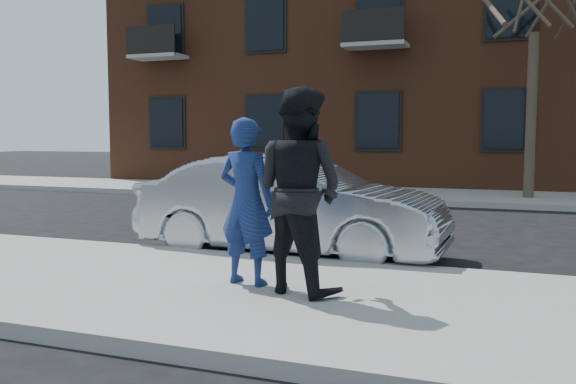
% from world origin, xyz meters
% --- Properties ---
extents(ground, '(100.00, 100.00, 0.00)m').
position_xyz_m(ground, '(0.00, 0.00, 0.00)').
color(ground, black).
rests_on(ground, ground).
extents(near_sidewalk, '(50.00, 3.50, 0.15)m').
position_xyz_m(near_sidewalk, '(0.00, -0.25, 0.07)').
color(near_sidewalk, gray).
rests_on(near_sidewalk, ground).
extents(near_curb, '(50.00, 0.10, 0.15)m').
position_xyz_m(near_curb, '(0.00, 1.55, 0.07)').
color(near_curb, '#999691').
rests_on(near_curb, ground).
extents(far_sidewalk, '(50.00, 3.50, 0.15)m').
position_xyz_m(far_sidewalk, '(0.00, 11.25, 0.07)').
color(far_sidewalk, gray).
rests_on(far_sidewalk, ground).
extents(far_curb, '(50.00, 0.10, 0.15)m').
position_xyz_m(far_curb, '(0.00, 9.45, 0.07)').
color(far_curb, '#999691').
rests_on(far_curb, ground).
extents(apartment_building, '(24.30, 10.30, 12.30)m').
position_xyz_m(apartment_building, '(2.00, 18.00, 6.16)').
color(apartment_building, brown).
rests_on(apartment_building, ground).
extents(silver_sedan, '(4.50, 1.69, 1.47)m').
position_xyz_m(silver_sedan, '(1.15, 2.30, 0.73)').
color(silver_sedan, '#999BA3').
rests_on(silver_sedan, ground).
extents(man_hoodie, '(0.70, 0.55, 1.78)m').
position_xyz_m(man_hoodie, '(1.50, -0.02, 1.04)').
color(man_hoodie, navy).
rests_on(man_hoodie, near_sidewalk).
extents(man_peacoat, '(1.21, 1.07, 2.08)m').
position_xyz_m(man_peacoat, '(2.13, -0.12, 1.19)').
color(man_peacoat, black).
rests_on(man_peacoat, near_sidewalk).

